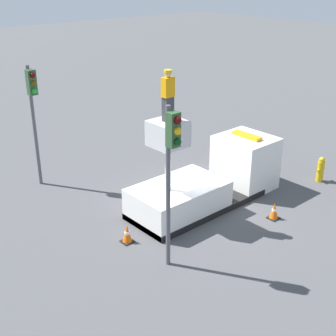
# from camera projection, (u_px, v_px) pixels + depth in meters

# --- Properties ---
(ground_plane) EXTENTS (120.00, 120.00, 0.00)m
(ground_plane) POSITION_uv_depth(u_px,v_px,m) (197.00, 206.00, 18.34)
(ground_plane) COLOR #4C4C4F
(bucket_truck) EXTENTS (6.59, 2.28, 3.82)m
(bucket_truck) POSITION_uv_depth(u_px,v_px,m) (210.00, 181.00, 18.39)
(bucket_truck) COLOR black
(bucket_truck) RESTS_ON ground
(worker) EXTENTS (0.40, 0.26, 1.75)m
(worker) POSITION_uv_depth(u_px,v_px,m) (168.00, 96.00, 15.55)
(worker) COLOR #38383D
(worker) RESTS_ON bucket_truck
(traffic_light_pole) EXTENTS (0.34, 0.57, 5.18)m
(traffic_light_pole) POSITION_uv_depth(u_px,v_px,m) (171.00, 158.00, 13.25)
(traffic_light_pole) COLOR #515156
(traffic_light_pole) RESTS_ON ground
(traffic_light_across) EXTENTS (0.34, 0.57, 5.12)m
(traffic_light_across) POSITION_uv_depth(u_px,v_px,m) (33.00, 103.00, 18.72)
(traffic_light_across) COLOR #515156
(traffic_light_across) RESTS_ON ground
(fire_hydrant) EXTENTS (0.53, 0.29, 1.13)m
(fire_hydrant) POSITION_uv_depth(u_px,v_px,m) (321.00, 169.00, 20.27)
(fire_hydrant) COLOR gold
(fire_hydrant) RESTS_ON ground
(traffic_cone_rear) EXTENTS (0.41, 0.41, 0.65)m
(traffic_cone_rear) POSITION_uv_depth(u_px,v_px,m) (127.00, 234.00, 15.87)
(traffic_cone_rear) COLOR black
(traffic_cone_rear) RESTS_ON ground
(traffic_cone_curbside) EXTENTS (0.41, 0.41, 0.63)m
(traffic_cone_curbside) POSITION_uv_depth(u_px,v_px,m) (274.00, 211.00, 17.35)
(traffic_cone_curbside) COLOR black
(traffic_cone_curbside) RESTS_ON ground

